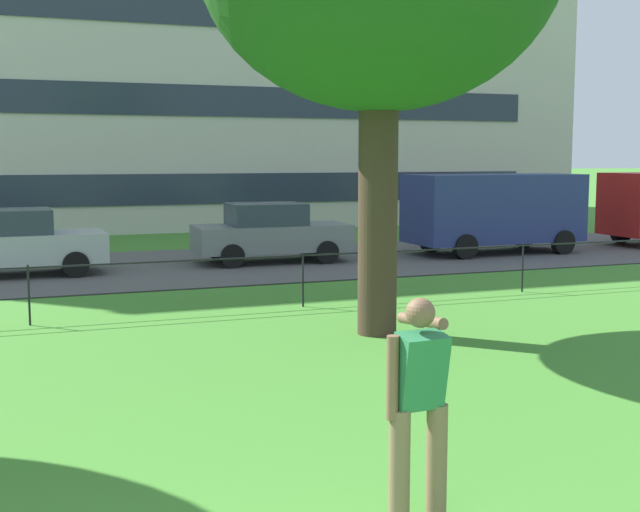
# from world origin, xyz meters

# --- Properties ---
(street_strip) EXTENTS (80.00, 7.36, 0.01)m
(street_strip) POSITION_xyz_m (0.00, 17.71, 0.00)
(street_strip) COLOR #565454
(street_strip) RESTS_ON ground
(park_fence) EXTENTS (38.01, 0.04, 1.00)m
(park_fence) POSITION_xyz_m (0.00, 11.21, 0.67)
(park_fence) COLOR black
(park_fence) RESTS_ON ground
(person_thrower) EXTENTS (0.51, 0.80, 1.73)m
(person_thrower) POSITION_xyz_m (2.46, 2.32, 0.94)
(person_thrower) COLOR #846B4C
(person_thrower) RESTS_ON ground
(car_silver_right) EXTENTS (4.04, 1.88, 1.54)m
(car_silver_right) POSITION_xyz_m (-0.13, 17.34, 0.78)
(car_silver_right) COLOR #B7BABF
(car_silver_right) RESTS_ON ground
(car_grey_left) EXTENTS (4.06, 1.92, 1.54)m
(car_grey_left) POSITION_xyz_m (6.14, 17.61, 0.78)
(car_grey_left) COLOR slate
(car_grey_left) RESTS_ON ground
(panel_van_far_right) EXTENTS (5.04, 2.17, 2.24)m
(panel_van_far_right) POSITION_xyz_m (12.71, 17.30, 1.27)
(panel_van_far_right) COLOR navy
(panel_van_far_right) RESTS_ON ground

